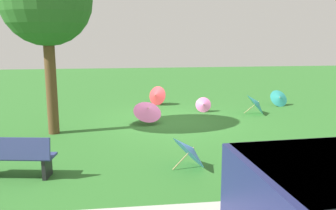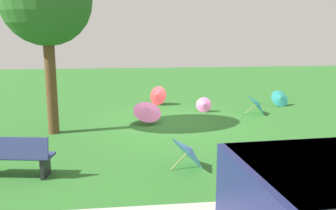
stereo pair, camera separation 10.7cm
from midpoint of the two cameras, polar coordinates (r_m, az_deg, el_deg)
The scene contains 9 objects.
ground at distance 12.44m, azimuth 0.74°, elevation -2.59°, with size 40.00×40.00×0.00m, color #2D6B28.
park_bench at distance 8.20m, azimuth -22.71°, elevation -7.35°, with size 1.66×0.74×0.90m.
shade_tree at distance 11.18m, azimuth -18.21°, elevation 15.10°, with size 2.58×2.58×5.16m.
parasol_teal_0 at distance 15.69m, azimuth 17.27°, elevation 1.05°, with size 0.82×0.69×0.68m.
parasol_teal_1 at distance 13.89m, azimuth 13.96°, elevation 0.26°, with size 0.89×1.03×0.82m.
parasol_blue_0 at distance 8.14m, azimuth 3.70°, elevation -7.08°, with size 0.94×1.08×0.80m.
parasol_pink_0 at distance 13.90m, azimuth 5.81°, elevation 0.06°, with size 0.64×0.59×0.59m.
parasol_pink_1 at distance 12.03m, azimuth -2.93°, elevation -0.79°, with size 1.10×1.05×0.81m.
parasol_red_2 at distance 15.22m, azimuth -1.53°, elevation 1.50°, with size 0.86×0.87×0.82m.
Camera 2 is at (1.59, 11.98, 2.93)m, focal length 39.10 mm.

